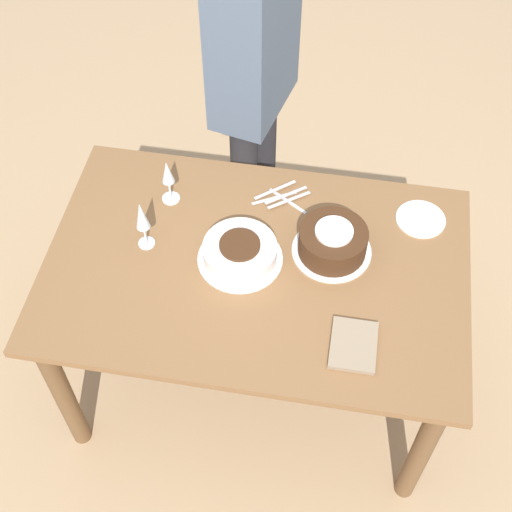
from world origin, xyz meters
TOP-DOWN VIEW (x-y plane):
  - ground_plane at (0.00, 0.00)m, footprint 12.00×12.00m
  - dining_table at (0.00, 0.00)m, footprint 1.41×0.92m
  - cake_center_white at (0.06, -0.02)m, footprint 0.29×0.29m
  - cake_front_chocolate at (-0.24, -0.10)m, footprint 0.27×0.27m
  - wine_glass_near at (0.35, -0.24)m, footprint 0.06×0.06m
  - wine_glass_far at (0.38, -0.03)m, footprint 0.06×0.06m
  - dessert_plate_left at (-0.54, -0.29)m, footprint 0.17×0.17m
  - fork_pile at (-0.04, -0.31)m, footprint 0.20×0.15m
  - napkin_stack at (-0.35, 0.26)m, footprint 0.14×0.18m
  - person_cutting at (0.13, -0.74)m, footprint 0.30×0.44m

SIDE VIEW (x-z plane):
  - ground_plane at x=0.00m, z-range 0.00..0.00m
  - dining_table at x=0.00m, z-range 0.27..1.04m
  - dessert_plate_left at x=-0.54m, z-range 0.77..0.78m
  - fork_pile at x=-0.04m, z-range 0.77..0.78m
  - napkin_stack at x=-0.35m, z-range 0.77..0.79m
  - cake_center_white at x=0.06m, z-range 0.76..0.85m
  - cake_front_chocolate at x=-0.24m, z-range 0.76..0.88m
  - wine_glass_near at x=0.35m, z-range 0.80..0.98m
  - wine_glass_far at x=0.38m, z-range 0.81..1.01m
  - person_cutting at x=0.13m, z-range 0.18..1.86m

